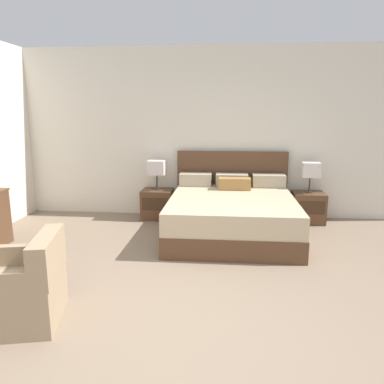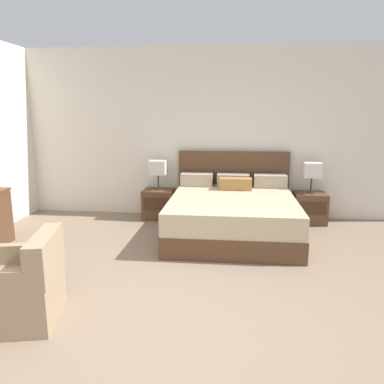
{
  "view_description": "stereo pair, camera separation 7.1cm",
  "coord_description": "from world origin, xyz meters",
  "px_view_note": "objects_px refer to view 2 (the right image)",
  "views": [
    {
      "loc": [
        0.38,
        -2.71,
        1.76
      ],
      "look_at": [
        -0.07,
        1.97,
        0.75
      ],
      "focal_mm": 35.0,
      "sensor_mm": 36.0,
      "label": 1
    },
    {
      "loc": [
        0.45,
        -2.7,
        1.76
      ],
      "look_at": [
        -0.07,
        1.97,
        0.75
      ],
      "focal_mm": 35.0,
      "sensor_mm": 36.0,
      "label": 2
    }
  ],
  "objects_px": {
    "table_lamp_right": "(312,170)",
    "table_lamp_left": "(158,168)",
    "armchair_companion": "(20,289)",
    "nightstand_left": "(159,204)",
    "bed": "(232,213)",
    "nightstand_right": "(310,208)"
  },
  "relations": [
    {
      "from": "armchair_companion",
      "to": "nightstand_right",
      "type": "bearing_deg",
      "value": 47.0
    },
    {
      "from": "bed",
      "to": "table_lamp_left",
      "type": "distance_m",
      "value": 1.54
    },
    {
      "from": "nightstand_left",
      "to": "table_lamp_left",
      "type": "distance_m",
      "value": 0.61
    },
    {
      "from": "table_lamp_left",
      "to": "armchair_companion",
      "type": "relative_size",
      "value": 0.6
    },
    {
      "from": "nightstand_left",
      "to": "table_lamp_right",
      "type": "xyz_separation_m",
      "value": [
        2.47,
        0.0,
        0.61
      ]
    },
    {
      "from": "nightstand_left",
      "to": "table_lamp_left",
      "type": "bearing_deg",
      "value": 90.0
    },
    {
      "from": "table_lamp_left",
      "to": "armchair_companion",
      "type": "bearing_deg",
      "value": -99.67
    },
    {
      "from": "nightstand_right",
      "to": "table_lamp_left",
      "type": "relative_size",
      "value": 1.02
    },
    {
      "from": "nightstand_right",
      "to": "table_lamp_right",
      "type": "bearing_deg",
      "value": 90.0
    },
    {
      "from": "table_lamp_left",
      "to": "armchair_companion",
      "type": "height_order",
      "value": "table_lamp_left"
    },
    {
      "from": "table_lamp_right",
      "to": "nightstand_left",
      "type": "bearing_deg",
      "value": -179.97
    },
    {
      "from": "nightstand_left",
      "to": "bed",
      "type": "bearing_deg",
      "value": -30.61
    },
    {
      "from": "table_lamp_right",
      "to": "table_lamp_left",
      "type": "bearing_deg",
      "value": 180.0
    },
    {
      "from": "nightstand_right",
      "to": "armchair_companion",
      "type": "xyz_separation_m",
      "value": [
        -3.03,
        -3.25,
        0.04
      ]
    },
    {
      "from": "nightstand_left",
      "to": "nightstand_right",
      "type": "distance_m",
      "value": 2.47
    },
    {
      "from": "bed",
      "to": "nightstand_right",
      "type": "relative_size",
      "value": 4.11
    },
    {
      "from": "table_lamp_right",
      "to": "armchair_companion",
      "type": "height_order",
      "value": "table_lamp_right"
    },
    {
      "from": "bed",
      "to": "table_lamp_right",
      "type": "distance_m",
      "value": 1.54
    },
    {
      "from": "table_lamp_left",
      "to": "nightstand_right",
      "type": "bearing_deg",
      "value": -0.03
    },
    {
      "from": "nightstand_right",
      "to": "armchair_companion",
      "type": "relative_size",
      "value": 0.61
    },
    {
      "from": "nightstand_left",
      "to": "table_lamp_right",
      "type": "relative_size",
      "value": 1.02
    },
    {
      "from": "nightstand_right",
      "to": "table_lamp_left",
      "type": "bearing_deg",
      "value": 179.97
    }
  ]
}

